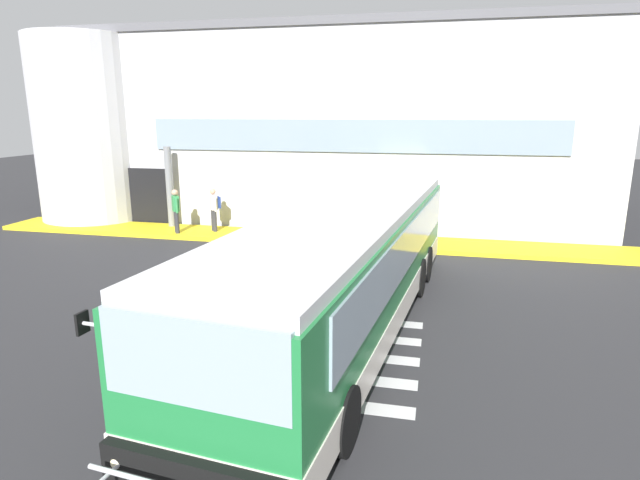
{
  "coord_description": "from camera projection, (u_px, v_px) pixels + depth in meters",
  "views": [
    {
      "loc": [
        4.32,
        -13.54,
        4.69
      ],
      "look_at": [
        1.51,
        -0.96,
        1.5
      ],
      "focal_mm": 29.24,
      "sensor_mm": 36.0,
      "label": 1
    }
  ],
  "objects": [
    {
      "name": "bus_main_foreground",
      "position": [
        345.0,
        272.0,
        11.19
      ],
      "size": [
        4.32,
        12.5,
        2.7
      ],
      "color": "#1E7238",
      "rests_on": "ground"
    },
    {
      "name": "entry_support_column",
      "position": [
        170.0,
        187.0,
        20.86
      ],
      "size": [
        0.28,
        0.28,
        3.2
      ],
      "primitive_type": "cylinder",
      "color": "slate",
      "rests_on": "boarding_curb"
    },
    {
      "name": "safety_bollard_yellow",
      "position": [
        399.0,
        241.0,
        17.49
      ],
      "size": [
        0.18,
        0.18,
        0.9
      ],
      "primitive_type": "cylinder",
      "color": "yellow",
      "rests_on": "ground"
    },
    {
      "name": "passenger_by_doorway",
      "position": [
        214.0,
        207.0,
        20.11
      ],
      "size": [
        0.51,
        0.51,
        1.68
      ],
      "color": "#2D2D33",
      "rests_on": "boarding_curb"
    },
    {
      "name": "bay_paint_stripes",
      "position": [
        309.0,
        351.0,
        10.47
      ],
      "size": [
        4.4,
        3.96,
        0.01
      ],
      "color": "silver",
      "rests_on": "ground"
    },
    {
      "name": "boarding_curb",
      "position": [
        314.0,
        239.0,
        19.4
      ],
      "size": [
        25.62,
        2.0,
        0.15
      ],
      "primitive_type": "cube",
      "color": "yellow",
      "rests_on": "ground"
    },
    {
      "name": "terminal_building",
      "position": [
        333.0,
        126.0,
        25.07
      ],
      "size": [
        23.42,
        13.8,
        8.02
      ],
      "color": "#B7B7BC",
      "rests_on": "ground"
    },
    {
      "name": "passenger_near_column",
      "position": [
        176.0,
        209.0,
        19.82
      ],
      "size": [
        0.41,
        0.49,
        1.68
      ],
      "color": "#2D2D33",
      "rests_on": "boarding_curb"
    },
    {
      "name": "ground_plane",
      "position": [
        276.0,
        281.0,
        14.87
      ],
      "size": [
        80.0,
        90.0,
        0.02
      ],
      "primitive_type": "cube",
      "color": "#2B2B2D",
      "rests_on": "ground"
    }
  ]
}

